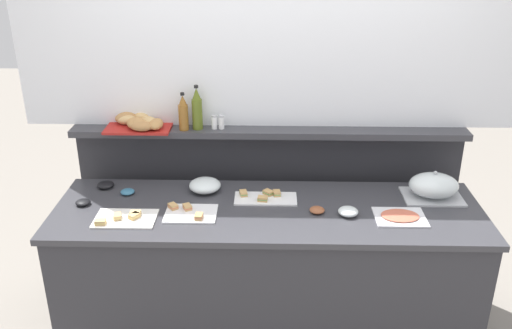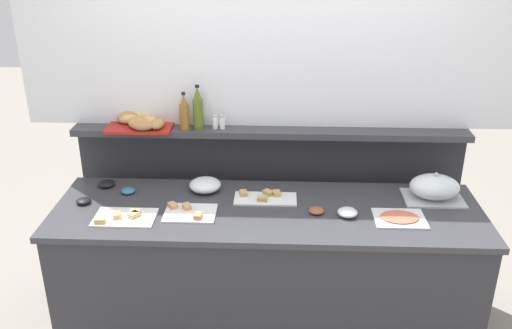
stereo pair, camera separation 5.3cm
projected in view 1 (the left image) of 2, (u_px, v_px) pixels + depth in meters
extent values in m
plane|color=gray|center=(267.00, 277.00, 4.04)|extent=(12.00, 12.00, 0.00)
cube|color=#2D2D33|center=(267.00, 277.00, 3.32)|extent=(2.38, 0.69, 0.85)
cube|color=#38383D|center=(268.00, 212.00, 3.14)|extent=(2.42, 0.73, 0.03)
cube|color=#2D2D33|center=(268.00, 211.00, 3.75)|extent=(2.45, 0.08, 1.15)
cube|color=#38383D|center=(269.00, 130.00, 3.47)|extent=(2.45, 0.22, 0.04)
cube|color=white|center=(270.00, 9.00, 3.24)|extent=(3.05, 0.08, 1.41)
cube|color=white|center=(265.00, 199.00, 3.23)|extent=(0.36, 0.16, 0.01)
cube|color=tan|center=(267.00, 194.00, 3.27)|extent=(0.07, 0.07, 0.01)
cube|color=#66994C|center=(267.00, 192.00, 3.27)|extent=(0.07, 0.07, 0.01)
cube|color=tan|center=(267.00, 191.00, 3.26)|extent=(0.07, 0.07, 0.01)
cube|color=tan|center=(276.00, 194.00, 3.26)|extent=(0.05, 0.06, 0.01)
cube|color=#66994C|center=(277.00, 193.00, 3.26)|extent=(0.05, 0.06, 0.01)
cube|color=tan|center=(277.00, 192.00, 3.26)|extent=(0.05, 0.06, 0.01)
cube|color=tan|center=(262.00, 200.00, 3.20)|extent=(0.06, 0.05, 0.01)
cube|color=#66994C|center=(262.00, 199.00, 3.19)|extent=(0.06, 0.05, 0.01)
cube|color=tan|center=(262.00, 197.00, 3.19)|extent=(0.06, 0.05, 0.01)
cube|color=tan|center=(243.00, 194.00, 3.26)|extent=(0.05, 0.06, 0.01)
cube|color=#66994C|center=(243.00, 193.00, 3.26)|extent=(0.05, 0.06, 0.01)
cube|color=tan|center=(243.00, 192.00, 3.25)|extent=(0.05, 0.06, 0.01)
cube|color=white|center=(125.00, 219.00, 3.02)|extent=(0.33, 0.21, 0.01)
cube|color=tan|center=(117.00, 218.00, 3.01)|extent=(0.05, 0.06, 0.01)
cube|color=#E5C666|center=(117.00, 216.00, 3.01)|extent=(0.05, 0.06, 0.01)
cube|color=tan|center=(117.00, 215.00, 3.00)|extent=(0.05, 0.06, 0.01)
cube|color=tan|center=(135.00, 215.00, 3.04)|extent=(0.06, 0.04, 0.01)
cube|color=#E5C666|center=(135.00, 213.00, 3.03)|extent=(0.06, 0.04, 0.01)
cube|color=tan|center=(135.00, 212.00, 3.03)|extent=(0.06, 0.04, 0.01)
cube|color=tan|center=(100.00, 223.00, 2.95)|extent=(0.06, 0.04, 0.01)
cube|color=#E5C666|center=(100.00, 222.00, 2.95)|extent=(0.06, 0.04, 0.01)
cube|color=tan|center=(100.00, 221.00, 2.95)|extent=(0.06, 0.04, 0.01)
cube|color=tan|center=(134.00, 217.00, 3.01)|extent=(0.07, 0.07, 0.01)
cube|color=#E5C666|center=(134.00, 216.00, 3.01)|extent=(0.07, 0.07, 0.01)
cube|color=tan|center=(134.00, 215.00, 3.01)|extent=(0.07, 0.07, 0.01)
cube|color=white|center=(191.00, 214.00, 3.07)|extent=(0.28, 0.21, 0.01)
cube|color=tan|center=(187.00, 208.00, 3.11)|extent=(0.06, 0.07, 0.01)
cube|color=#D1664C|center=(187.00, 207.00, 3.10)|extent=(0.06, 0.07, 0.01)
cube|color=tan|center=(187.00, 206.00, 3.10)|extent=(0.06, 0.07, 0.01)
cube|color=tan|center=(199.00, 218.00, 3.01)|extent=(0.04, 0.06, 0.01)
cube|color=#D1664C|center=(199.00, 216.00, 3.01)|extent=(0.04, 0.06, 0.01)
cube|color=tan|center=(198.00, 215.00, 3.00)|extent=(0.04, 0.06, 0.01)
cube|color=tan|center=(173.00, 207.00, 3.11)|extent=(0.07, 0.07, 0.01)
cube|color=#D1664C|center=(173.00, 206.00, 3.11)|extent=(0.07, 0.07, 0.01)
cube|color=tan|center=(173.00, 205.00, 3.11)|extent=(0.07, 0.07, 0.01)
cube|color=silver|center=(400.00, 217.00, 3.03)|extent=(0.28, 0.22, 0.01)
ellipsoid|color=#D1664C|center=(400.00, 215.00, 3.03)|extent=(0.21, 0.15, 0.01)
cube|color=#B7BABF|center=(432.00, 197.00, 3.25)|extent=(0.34, 0.24, 0.01)
ellipsoid|color=silver|center=(433.00, 185.00, 3.22)|extent=(0.29, 0.23, 0.14)
sphere|color=#B7BABF|center=(435.00, 173.00, 3.19)|extent=(0.02, 0.02, 0.02)
ellipsoid|color=silver|center=(348.00, 211.00, 3.06)|extent=(0.11, 0.11, 0.04)
ellipsoid|color=#BF4C3F|center=(348.00, 213.00, 3.06)|extent=(0.09, 0.09, 0.03)
ellipsoid|color=silver|center=(205.00, 185.00, 3.32)|extent=(0.19, 0.19, 0.08)
ellipsoid|color=#599959|center=(205.00, 187.00, 3.33)|extent=(0.15, 0.15, 0.05)
ellipsoid|color=teal|center=(127.00, 192.00, 3.29)|extent=(0.08, 0.08, 0.03)
ellipsoid|color=black|center=(105.00, 185.00, 3.37)|extent=(0.10, 0.10, 0.04)
ellipsoid|color=black|center=(83.00, 202.00, 3.17)|extent=(0.08, 0.08, 0.03)
ellipsoid|color=brown|center=(317.00, 210.00, 3.09)|extent=(0.08, 0.08, 0.03)
cylinder|color=#56661E|center=(197.00, 114.00, 3.40)|extent=(0.06, 0.06, 0.19)
cone|color=#56661E|center=(196.00, 94.00, 3.35)|extent=(0.05, 0.05, 0.07)
cylinder|color=black|center=(196.00, 87.00, 3.33)|extent=(0.03, 0.03, 0.02)
cylinder|color=#8E5B23|center=(183.00, 117.00, 3.39)|extent=(0.06, 0.06, 0.16)
cone|color=#8E5B23|center=(182.00, 100.00, 3.34)|extent=(0.05, 0.05, 0.06)
cylinder|color=black|center=(182.00, 94.00, 3.33)|extent=(0.02, 0.02, 0.02)
cylinder|color=white|center=(214.00, 123.00, 3.42)|extent=(0.03, 0.03, 0.08)
cylinder|color=#B7BABF|center=(214.00, 116.00, 3.41)|extent=(0.03, 0.03, 0.01)
cylinder|color=white|center=(221.00, 123.00, 3.42)|extent=(0.03, 0.03, 0.08)
cylinder|color=#B7BABF|center=(221.00, 116.00, 3.40)|extent=(0.03, 0.03, 0.01)
cube|color=#B2231E|center=(139.00, 127.00, 3.45)|extent=(0.40, 0.26, 0.02)
ellipsoid|color=tan|center=(126.00, 120.00, 3.45)|extent=(0.14, 0.10, 0.06)
ellipsoid|color=#B7844C|center=(138.00, 123.00, 3.39)|extent=(0.14, 0.17, 0.06)
ellipsoid|color=#B7844C|center=(156.00, 124.00, 3.38)|extent=(0.09, 0.14, 0.06)
ellipsoid|color=#AD7A47|center=(126.00, 118.00, 3.48)|extent=(0.17, 0.16, 0.07)
ellipsoid|color=tan|center=(149.00, 122.00, 3.43)|extent=(0.15, 0.15, 0.06)
ellipsoid|color=#AD7A47|center=(141.00, 126.00, 3.35)|extent=(0.14, 0.09, 0.06)
ellipsoid|color=tan|center=(140.00, 116.00, 3.51)|extent=(0.16, 0.16, 0.07)
ellipsoid|color=#B7844C|center=(134.00, 123.00, 3.40)|extent=(0.11, 0.15, 0.06)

